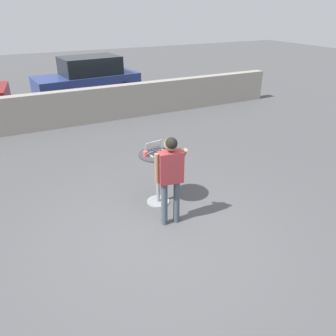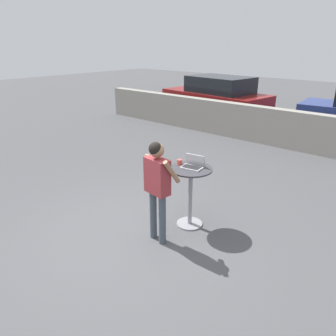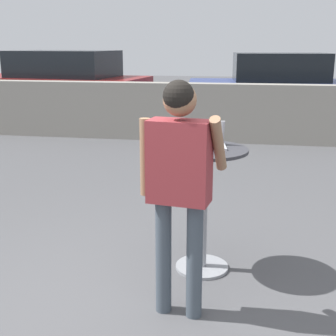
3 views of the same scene
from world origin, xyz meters
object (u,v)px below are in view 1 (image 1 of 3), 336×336
object	(u,v)px
cafe_table	(158,171)
parked_car_near_street	(88,77)
standing_person	(171,171)
coffee_mug	(145,154)
laptop	(156,150)

from	to	relation	value
cafe_table	parked_car_near_street	bearing A→B (deg)	84.14
standing_person	parked_car_near_street	size ratio (longest dim) A/B	0.38
standing_person	coffee_mug	bearing A→B (deg)	101.71
cafe_table	standing_person	distance (m)	0.79
cafe_table	parked_car_near_street	world-z (taller)	parked_car_near_street
cafe_table	coffee_mug	bearing A→B (deg)	-179.85
laptop	standing_person	world-z (taller)	standing_person
laptop	standing_person	size ratio (longest dim) A/B	0.23
cafe_table	laptop	distance (m)	0.40
cafe_table	coffee_mug	size ratio (longest dim) A/B	8.80
laptop	parked_car_near_street	xyz separation A→B (m)	(0.89, 8.56, -0.27)
laptop	coffee_mug	size ratio (longest dim) A/B	3.19
cafe_table	coffee_mug	world-z (taller)	coffee_mug
cafe_table	standing_person	bearing A→B (deg)	-97.50
cafe_table	coffee_mug	distance (m)	0.46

